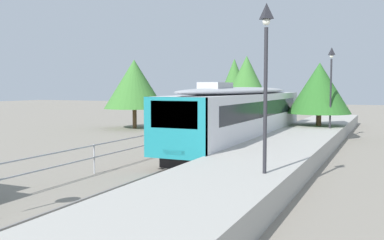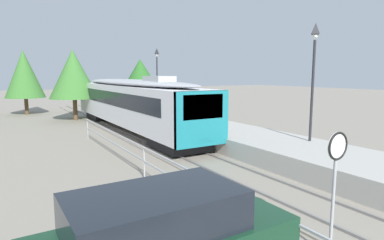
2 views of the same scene
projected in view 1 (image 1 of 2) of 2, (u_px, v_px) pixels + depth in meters
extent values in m
plane|color=gray|center=(114.00, 170.00, 19.21)|extent=(160.00, 160.00, 0.00)
cube|color=gray|center=(175.00, 175.00, 17.97)|extent=(3.20, 60.00, 0.06)
cube|color=slate|center=(159.00, 172.00, 18.26)|extent=(0.08, 60.00, 0.08)
cube|color=slate|center=(191.00, 175.00, 17.67)|extent=(0.08, 60.00, 0.08)
cube|color=silver|center=(243.00, 115.00, 26.21)|extent=(2.80, 18.61, 2.55)
cube|color=#19757F|center=(175.00, 128.00, 17.85)|extent=(2.80, 0.24, 2.55)
cube|color=black|center=(174.00, 115.00, 17.74)|extent=(2.13, 0.08, 1.12)
cube|color=black|center=(244.00, 108.00, 26.18)|extent=(2.82, 15.64, 0.92)
ellipsoid|color=#A8AAAF|center=(244.00, 91.00, 26.10)|extent=(2.69, 17.87, 0.44)
cube|color=#A8AAAF|center=(216.00, 86.00, 21.86)|extent=(1.10, 2.20, 0.36)
cube|color=#EAE5C6|center=(174.00, 152.00, 17.86)|extent=(1.00, 0.10, 0.20)
cube|color=black|center=(197.00, 157.00, 20.06)|extent=(2.24, 3.20, 0.55)
cube|color=black|center=(271.00, 130.00, 32.61)|extent=(2.24, 3.20, 0.55)
cube|color=#A8A59E|center=(251.00, 171.00, 16.61)|extent=(3.90, 60.00, 0.90)
cylinder|color=#232328|center=(265.00, 101.00, 13.73)|extent=(0.12, 0.12, 4.60)
pyramid|color=#232328|center=(266.00, 11.00, 13.52)|extent=(0.34, 0.34, 0.50)
sphere|color=silver|center=(266.00, 21.00, 13.54)|extent=(0.24, 0.24, 0.24)
cylinder|color=#232328|center=(331.00, 94.00, 28.90)|extent=(0.12, 0.12, 4.60)
pyramid|color=#232328|center=(332.00, 51.00, 28.69)|extent=(0.34, 0.34, 0.50)
sphere|color=silver|center=(332.00, 56.00, 28.72)|extent=(0.24, 0.24, 0.24)
cylinder|color=#9EA0A5|center=(94.00, 159.00, 18.38)|extent=(0.06, 0.06, 1.25)
cylinder|color=#9EA0A5|center=(185.00, 137.00, 26.55)|extent=(0.06, 0.06, 1.25)
cylinder|color=brown|center=(135.00, 118.00, 38.44)|extent=(0.36, 0.36, 1.78)
cone|color=#38702D|center=(134.00, 84.00, 38.21)|extent=(5.30, 5.30, 4.27)
cylinder|color=brown|center=(246.00, 121.00, 34.22)|extent=(0.36, 0.36, 1.92)
cone|color=#38702D|center=(247.00, 83.00, 33.99)|extent=(4.13, 4.13, 4.15)
cylinder|color=brown|center=(234.00, 116.00, 41.74)|extent=(0.36, 0.36, 1.68)
cone|color=#38702D|center=(234.00, 83.00, 41.50)|extent=(3.72, 3.72, 4.66)
cylinder|color=brown|center=(318.00, 126.00, 30.89)|extent=(0.36, 0.36, 1.78)
cone|color=#286023|center=(319.00, 88.00, 30.69)|extent=(4.42, 4.42, 3.58)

